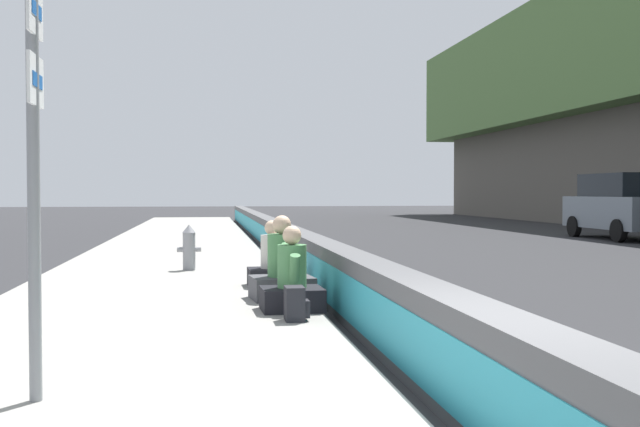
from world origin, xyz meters
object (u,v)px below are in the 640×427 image
(seated_person_rear, at_px, (272,265))
(seated_person_middle, at_px, (282,273))
(route_sign_post, at_px, (34,110))
(seated_person_foreground, at_px, (292,284))
(backpack, at_px, (295,304))
(parked_car_fourth, at_px, (621,205))
(fire_hydrant, at_px, (189,247))

(seated_person_rear, bearing_deg, seated_person_middle, -179.70)
(route_sign_post, bearing_deg, seated_person_foreground, -31.23)
(seated_person_middle, height_order, backpack, seated_person_middle)
(parked_car_fourth, bearing_deg, seated_person_foreground, 137.84)
(seated_person_rear, relative_size, parked_car_fourth, 0.22)
(fire_hydrant, height_order, seated_person_foreground, seated_person_foreground)
(seated_person_middle, bearing_deg, route_sign_post, 154.74)
(fire_hydrant, bearing_deg, seated_person_middle, -161.66)
(seated_person_rear, bearing_deg, backpack, 179.71)
(backpack, bearing_deg, fire_hydrant, 12.82)
(seated_person_foreground, height_order, seated_person_rear, seated_person_foreground)
(seated_person_rear, distance_m, backpack, 3.27)
(seated_person_middle, relative_size, seated_person_rear, 1.12)
(fire_hydrant, bearing_deg, route_sign_post, 174.25)
(seated_person_rear, relative_size, backpack, 2.62)
(fire_hydrant, height_order, parked_car_fourth, parked_car_fourth)
(seated_person_foreground, distance_m, parked_car_fourth, 19.59)
(fire_hydrant, bearing_deg, seated_person_rear, -152.74)
(route_sign_post, height_order, fire_hydrant, route_sign_post)
(fire_hydrant, relative_size, seated_person_middle, 0.75)
(route_sign_post, distance_m, fire_hydrant, 9.14)
(seated_person_rear, bearing_deg, fire_hydrant, 27.26)
(route_sign_post, distance_m, parked_car_fourth, 23.96)
(seated_person_middle, bearing_deg, fire_hydrant, 18.34)
(backpack, bearing_deg, parked_car_fourth, -40.83)
(backpack, distance_m, parked_car_fourth, 20.19)
(route_sign_post, bearing_deg, seated_person_rear, -19.76)
(seated_person_rear, xyz_separation_m, backpack, (-3.27, 0.02, -0.13))
(route_sign_post, bearing_deg, backpack, -36.54)
(seated_person_foreground, height_order, parked_car_fourth, parked_car_fourth)
(route_sign_post, bearing_deg, fire_hydrant, -5.75)
(seated_person_middle, relative_size, parked_car_fourth, 0.24)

